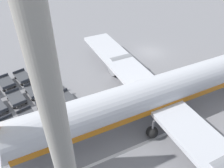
# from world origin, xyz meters

# --- Properties ---
(ground_plane) EXTENTS (500.00, 500.00, 0.00)m
(ground_plane) POSITION_xyz_m (0.00, 0.00, 0.00)
(ground_plane) COLOR gray
(airplane) EXTENTS (33.85, 39.90, 12.77)m
(airplane) POSITION_xyz_m (12.04, -6.83, 2.84)
(airplane) COLOR silver
(airplane) RESTS_ON ground_plane
(service_van) EXTENTS (4.74, 2.62, 1.91)m
(service_van) POSITION_xyz_m (-28.17, -14.23, 1.05)
(service_van) COLOR white
(service_van) RESTS_ON ground_plane
(baggage_dolly_row_near_col_c) EXTENTS (3.70, 2.16, 0.92)m
(baggage_dolly_row_near_col_c) POSITION_xyz_m (7.58, -22.38, 0.48)
(baggage_dolly_row_near_col_c) COLOR #424449
(baggage_dolly_row_near_col_c) RESTS_ON ground_plane
(baggage_dolly_row_mid_a_col_a) EXTENTS (3.70, 2.22, 0.92)m
(baggage_dolly_row_mid_a_col_a) POSITION_xyz_m (-0.72, -21.91, 0.48)
(baggage_dolly_row_mid_a_col_a) COLOR #424449
(baggage_dolly_row_mid_a_col_a) RESTS_ON ground_plane
(baggage_dolly_row_mid_a_col_b) EXTENTS (3.70, 2.14, 0.92)m
(baggage_dolly_row_mid_a_col_b) POSITION_xyz_m (3.18, -21.13, 0.48)
(baggage_dolly_row_mid_a_col_b) COLOR #424449
(baggage_dolly_row_mid_a_col_b) RESTS_ON ground_plane
(baggage_dolly_row_mid_a_col_c) EXTENTS (3.70, 2.27, 0.92)m
(baggage_dolly_row_mid_a_col_c) POSITION_xyz_m (7.19, -20.31, 0.48)
(baggage_dolly_row_mid_a_col_c) COLOR #424449
(baggage_dolly_row_mid_a_col_c) RESTS_ON ground_plane
(baggage_dolly_row_mid_b_col_a) EXTENTS (3.70, 2.26, 0.92)m
(baggage_dolly_row_mid_b_col_a) POSITION_xyz_m (-1.02, -19.75, 0.48)
(baggage_dolly_row_mid_b_col_a) COLOR #424449
(baggage_dolly_row_mid_b_col_a) RESTS_ON ground_plane
(baggage_dolly_row_mid_b_col_b) EXTENTS (3.69, 2.09, 0.92)m
(baggage_dolly_row_mid_b_col_b) POSITION_xyz_m (2.70, -18.96, 0.48)
(baggage_dolly_row_mid_b_col_b) COLOR #424449
(baggage_dolly_row_mid_b_col_b) RESTS_ON ground_plane
(baggage_dolly_row_mid_b_col_c) EXTENTS (3.70, 2.21, 0.92)m
(baggage_dolly_row_mid_b_col_c) POSITION_xyz_m (6.48, -18.21, 0.48)
(baggage_dolly_row_mid_b_col_c) COLOR #424449
(baggage_dolly_row_mid_b_col_c) RESTS_ON ground_plane
(baggage_dolly_row_far_col_a) EXTENTS (3.70, 2.24, 0.92)m
(baggage_dolly_row_far_col_a) POSITION_xyz_m (-1.60, -17.48, 0.48)
(baggage_dolly_row_far_col_a) COLOR #424449
(baggage_dolly_row_far_col_a) RESTS_ON ground_plane
(baggage_dolly_row_far_col_b) EXTENTS (3.70, 2.30, 0.92)m
(baggage_dolly_row_far_col_b) POSITION_xyz_m (2.27, -16.83, 0.48)
(baggage_dolly_row_far_col_b) COLOR #424449
(baggage_dolly_row_far_col_b) RESTS_ON ground_plane
(baggage_dolly_row_far_col_c) EXTENTS (3.70, 2.16, 0.92)m
(baggage_dolly_row_far_col_c) POSITION_xyz_m (6.01, -15.80, 0.48)
(baggage_dolly_row_far_col_c) COLOR #424449
(baggage_dolly_row_far_col_c) RESTS_ON ground_plane
(apron_light_mast) EXTENTS (2.00, 0.70, 25.45)m
(apron_light_mast) POSITION_xyz_m (22.27, -19.39, 14.43)
(apron_light_mast) COLOR #ADA89E
(apron_light_mast) RESTS_ON ground_plane
(stand_guidance_stripe) EXTENTS (0.47, 21.00, 0.01)m
(stand_guidance_stripe) POSITION_xyz_m (14.99, -15.23, 0.00)
(stand_guidance_stripe) COLOR white
(stand_guidance_stripe) RESTS_ON ground_plane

